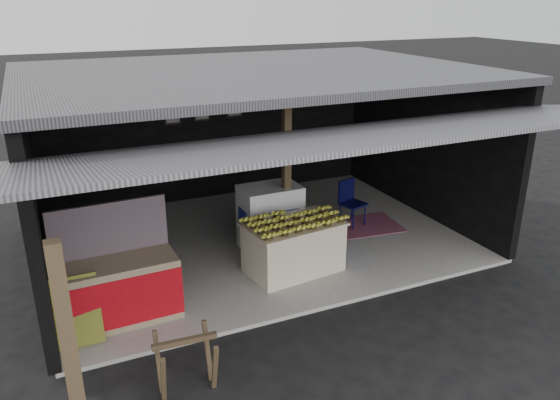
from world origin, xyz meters
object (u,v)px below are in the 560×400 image
banana_table (293,247)px  water_barrel (334,239)px  plastic_chair (350,199)px  neighbor_stall (119,287)px  white_crate (270,217)px  sawhorse (186,358)px

banana_table → water_barrel: (0.87, 0.27, -0.14)m
water_barrel → plastic_chair: plastic_chair is taller
neighbor_stall → water_barrel: bearing=6.8°
white_crate → water_barrel: white_crate is taller
neighbor_stall → sawhorse: 1.74m
banana_table → neighbor_stall: 2.69m
neighbor_stall → sawhorse: size_ratio=2.21×
neighbor_stall → water_barrel: 3.60m
water_barrel → plastic_chair: bearing=47.5°
banana_table → plastic_chair: size_ratio=1.82×
neighbor_stall → banana_table: bearing=4.0°
sawhorse → plastic_chair: bearing=42.2°
white_crate → plastic_chair: (1.75, 0.31, -0.04)m
banana_table → plastic_chair: (1.76, 1.24, 0.10)m
sawhorse → banana_table: bearing=44.7°
white_crate → neighbor_stall: neighbor_stall is taller
banana_table → sawhorse: 2.98m
plastic_chair → sawhorse: bearing=-158.0°
white_crate → plastic_chair: 1.78m
sawhorse → plastic_chair: plastic_chair is taller
white_crate → neighbor_stall: 2.95m
water_barrel → white_crate: bearing=142.4°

